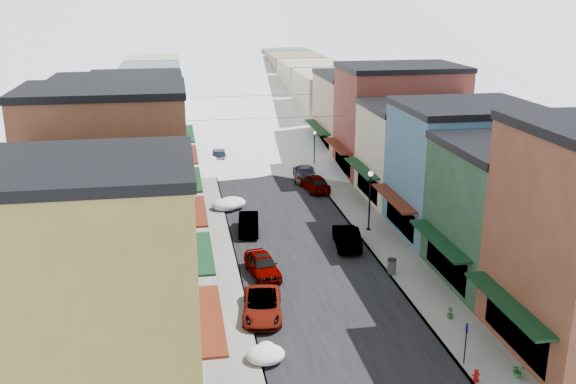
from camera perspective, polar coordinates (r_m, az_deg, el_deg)
name	(u,v)px	position (r m, az deg, el deg)	size (l,w,h in m)	color
road	(244,136)	(86.97, -3.91, 4.97)	(10.00, 160.00, 0.01)	black
sidewalk_left	(195,137)	(86.54, -8.28, 4.82)	(3.20, 160.00, 0.15)	gray
sidewalk_right	(292,134)	(87.86, 0.38, 5.19)	(3.20, 160.00, 0.15)	gray
curb_left	(207,137)	(86.60, -7.25, 4.87)	(0.10, 160.00, 0.15)	slate
curb_right	(281,134)	(87.60, -0.62, 5.15)	(0.10, 160.00, 0.15)	slate
bldg_l_yellow	(88,280)	(31.59, -17.32, -7.45)	(11.30, 8.70, 11.50)	#A6913D
bldg_l_cream	(107,235)	(39.77, -15.76, -3.68)	(11.30, 8.20, 9.50)	beige
bldg_l_brick_near	(109,175)	(46.94, -15.63, 1.47)	(12.30, 8.20, 12.50)	brown
bldg_l_grayblue	(126,168)	(55.52, -14.19, 2.12)	(11.30, 9.20, 9.00)	slate
bldg_l_brick_far	(121,134)	(64.11, -14.63, 5.01)	(13.30, 9.20, 11.00)	brown
bldg_l_tan	(137,119)	(73.91, -13.26, 6.30)	(11.30, 11.20, 10.00)	#8E805D
bldg_r_green	(521,213)	(44.76, 20.00, -1.73)	(11.30, 9.20, 9.50)	#21452F
bldg_r_blue	(463,170)	(52.23, 15.28, 1.94)	(11.30, 9.20, 10.50)	teal
bldg_r_cream	(426,152)	(60.59, 12.13, 3.52)	(12.30, 9.20, 9.00)	beige
bldg_r_brick_far	(399,120)	(68.72, 9.83, 6.34)	(13.30, 9.20, 11.50)	maroon
bldg_r_tan	(363,113)	(77.94, 6.65, 7.01)	(11.30, 11.20, 9.50)	tan
distant_blocks	(229,84)	(108.85, -5.27, 9.58)	(34.00, 55.00, 8.00)	gray
mountain_ridge	(147,2)	(301.92, -12.40, 16.16)	(670.00, 340.00, 34.00)	silver
overhead_cables	(255,106)	(73.59, -2.97, 7.64)	(16.40, 15.04, 0.04)	black
car_white_suv	(262,306)	(38.88, -2.31, -10.07)	(2.29, 4.96, 1.38)	silver
car_silver_sedan	(262,265)	(44.13, -2.28, -6.48)	(1.81, 4.50, 1.53)	#ADB1B6
car_dark_hatch	(249,224)	(51.83, -3.52, -2.82)	(1.58, 4.54, 1.49)	black
car_silver_wagon	(219,157)	(73.39, -6.15, 3.14)	(1.95, 4.81, 1.39)	#9A9BA1
car_green_sedan	(347,237)	(49.03, 5.24, -3.98)	(1.71, 4.91, 1.62)	black
car_gray_suv	(315,182)	(62.62, 2.37, 0.85)	(1.94, 4.82, 1.64)	gray
car_black_sedan	(304,172)	(66.28, 1.45, 1.77)	(2.21, 5.43, 1.58)	black
car_lane_silver	(232,141)	(80.77, -5.03, 4.53)	(1.79, 4.44, 1.51)	gray
car_lane_white	(250,126)	(89.65, -3.40, 5.83)	(2.43, 5.28, 1.47)	silver
fire_hydrant	(476,376)	(34.24, 16.39, -15.40)	(0.40, 0.30, 0.69)	#AF0D09
parking_sign	(466,340)	(34.99, 15.53, -12.55)	(0.06, 0.32, 2.33)	black
trash_can	(392,266)	(44.62, 9.21, -6.53)	(0.63, 0.63, 1.07)	#595C5E
streetlamp_near	(370,193)	(51.49, 7.29, -0.11)	(0.41, 0.41, 4.93)	black
streetlamp_far	(314,145)	(69.91, 2.36, 4.22)	(0.34, 0.34, 4.07)	black
planter_near	(518,371)	(35.20, 19.79, -14.74)	(0.61, 0.53, 0.68)	#347032
planter_far	(450,313)	(39.65, 14.21, -10.40)	(0.37, 0.37, 0.66)	#30642D
snow_pile_near	(266,354)	(34.74, -2.01, -14.18)	(2.07, 2.48, 0.88)	white
snow_pile_mid	(232,203)	(57.76, -4.99, -0.96)	(2.48, 2.72, 1.05)	white
snow_pile_far	(226,205)	(57.31, -5.55, -1.12)	(2.50, 2.74, 1.06)	white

